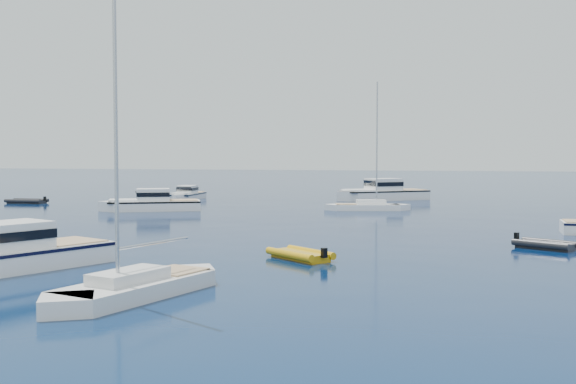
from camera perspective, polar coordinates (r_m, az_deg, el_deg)
name	(u,v)px	position (r m, az deg, el deg)	size (l,w,h in m)	color
ground	(133,280)	(27.89, -12.88, -7.24)	(400.00, 400.00, 0.00)	#07274B
motor_cruiser_left	(6,271)	(31.72, -22.65, -6.16)	(3.13, 10.23, 2.68)	white
motor_cruiser_centre	(151,211)	(62.28, -11.44, -1.54)	(2.95, 9.65, 2.53)	white
motor_cruiser_distant	(382,200)	(76.40, 7.88, -0.66)	(3.57, 11.66, 3.06)	white
motor_cruiser_horizon	(187,200)	(77.24, -8.49, -0.63)	(2.36, 7.72, 2.03)	silver
sailboat_fore	(136,296)	(24.73, -12.64, -8.57)	(2.31, 8.87, 13.04)	silver
sailboat_centre	(367,210)	(61.96, 6.70, -1.53)	(2.13, 8.19, 12.04)	white
tender_yellow	(300,259)	(32.58, 1.02, -5.68)	(1.98, 3.60, 0.95)	#C48F0B
tender_grey_near	(545,249)	(38.65, 20.80, -4.49)	(1.81, 3.23, 0.95)	black
tender_grey_far	(27,203)	(75.43, -21.12, -0.89)	(2.29, 4.28, 0.95)	black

